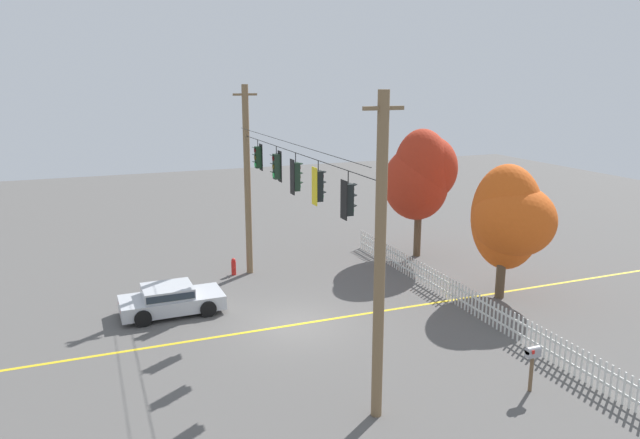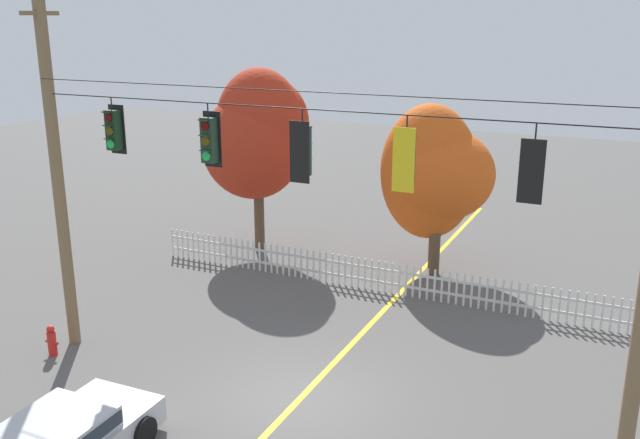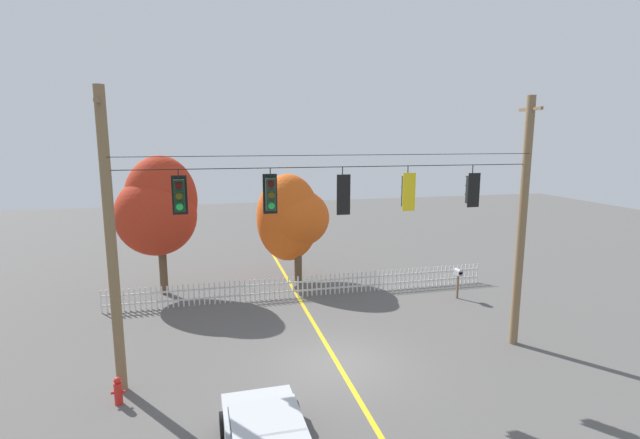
{
  "view_description": "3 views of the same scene",
  "coord_description": "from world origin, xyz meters",
  "px_view_note": "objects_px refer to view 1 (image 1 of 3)",
  "views": [
    {
      "loc": [
        19.86,
        -6.89,
        9.06
      ],
      "look_at": [
        -0.11,
        1.01,
        3.97
      ],
      "focal_mm": 33.56,
      "sensor_mm": 36.0,
      "label": 1
    },
    {
      "loc": [
        6.33,
        -12.3,
        8.24
      ],
      "look_at": [
        -0.27,
        1.64,
        3.74
      ],
      "focal_mm": 38.91,
      "sensor_mm": 36.0,
      "label": 2
    },
    {
      "loc": [
        -3.99,
        -13.75,
        7.37
      ],
      "look_at": [
        -0.18,
        1.74,
        4.58
      ],
      "focal_mm": 26.03,
      "sensor_mm": 36.0,
      "label": 3
    }
  ],
  "objects_px": {
    "parked_car": "(171,299)",
    "traffic_signal_northbound_primary": "(295,177)",
    "traffic_signal_northbound_secondary": "(318,186)",
    "autumn_maple_mid": "(510,219)",
    "roadside_mailbox": "(533,355)",
    "autumn_maple_near_fence": "(421,175)",
    "traffic_signal_westbound_side": "(258,157)",
    "traffic_signal_eastbound_side": "(348,199)",
    "traffic_signal_southbound_primary": "(277,166)",
    "fire_hydrant": "(234,267)"
  },
  "relations": [
    {
      "from": "parked_car",
      "to": "traffic_signal_northbound_primary",
      "type": "bearing_deg",
      "value": 54.59
    },
    {
      "from": "traffic_signal_northbound_primary",
      "to": "traffic_signal_northbound_secondary",
      "type": "height_order",
      "value": "same"
    },
    {
      "from": "traffic_signal_northbound_secondary",
      "to": "traffic_signal_eastbound_side",
      "type": "height_order",
      "value": "same"
    },
    {
      "from": "traffic_signal_northbound_primary",
      "to": "parked_car",
      "type": "distance_m",
      "value": 7.23
    },
    {
      "from": "traffic_signal_eastbound_side",
      "to": "autumn_maple_mid",
      "type": "height_order",
      "value": "traffic_signal_eastbound_side"
    },
    {
      "from": "autumn_maple_mid",
      "to": "roadside_mailbox",
      "type": "bearing_deg",
      "value": -33.35
    },
    {
      "from": "traffic_signal_eastbound_side",
      "to": "autumn_maple_mid",
      "type": "relative_size",
      "value": 0.25
    },
    {
      "from": "traffic_signal_southbound_primary",
      "to": "traffic_signal_eastbound_side",
      "type": "xyz_separation_m",
      "value": [
        6.74,
        -0.02,
        -0.04
      ]
    },
    {
      "from": "parked_car",
      "to": "roadside_mailbox",
      "type": "xyz_separation_m",
      "value": [
        10.07,
        9.04,
        0.56
      ]
    },
    {
      "from": "traffic_signal_northbound_secondary",
      "to": "fire_hydrant",
      "type": "distance_m",
      "value": 10.4
    },
    {
      "from": "traffic_signal_eastbound_side",
      "to": "parked_car",
      "type": "xyz_separation_m",
      "value": [
        -7.49,
        -4.21,
        -5.08
      ]
    },
    {
      "from": "autumn_maple_near_fence",
      "to": "traffic_signal_northbound_primary",
      "type": "bearing_deg",
      "value": -55.03
    },
    {
      "from": "traffic_signal_southbound_primary",
      "to": "roadside_mailbox",
      "type": "height_order",
      "value": "traffic_signal_southbound_primary"
    },
    {
      "from": "traffic_signal_westbound_side",
      "to": "traffic_signal_eastbound_side",
      "type": "relative_size",
      "value": 0.94
    },
    {
      "from": "autumn_maple_mid",
      "to": "fire_hydrant",
      "type": "bearing_deg",
      "value": -123.86
    },
    {
      "from": "traffic_signal_northbound_primary",
      "to": "autumn_maple_near_fence",
      "type": "distance_m",
      "value": 10.99
    },
    {
      "from": "traffic_signal_northbound_primary",
      "to": "fire_hydrant",
      "type": "distance_m",
      "value": 8.59
    },
    {
      "from": "traffic_signal_westbound_side",
      "to": "parked_car",
      "type": "bearing_deg",
      "value": -66.13
    },
    {
      "from": "traffic_signal_northbound_secondary",
      "to": "parked_car",
      "type": "relative_size",
      "value": 0.36
    },
    {
      "from": "traffic_signal_eastbound_side",
      "to": "fire_hydrant",
      "type": "relative_size",
      "value": 1.72
    },
    {
      "from": "autumn_maple_mid",
      "to": "traffic_signal_southbound_primary",
      "type": "bearing_deg",
      "value": -104.01
    },
    {
      "from": "traffic_signal_northbound_secondary",
      "to": "roadside_mailbox",
      "type": "height_order",
      "value": "traffic_signal_northbound_secondary"
    },
    {
      "from": "autumn_maple_near_fence",
      "to": "fire_hydrant",
      "type": "bearing_deg",
      "value": -92.92
    },
    {
      "from": "traffic_signal_eastbound_side",
      "to": "roadside_mailbox",
      "type": "xyz_separation_m",
      "value": [
        2.57,
        4.83,
        -4.52
      ]
    },
    {
      "from": "fire_hydrant",
      "to": "autumn_maple_near_fence",
      "type": "bearing_deg",
      "value": 87.08
    },
    {
      "from": "roadside_mailbox",
      "to": "traffic_signal_westbound_side",
      "type": "bearing_deg",
      "value": -158.03
    },
    {
      "from": "fire_hydrant",
      "to": "traffic_signal_westbound_side",
      "type": "bearing_deg",
      "value": 23.06
    },
    {
      "from": "traffic_signal_northbound_secondary",
      "to": "roadside_mailbox",
      "type": "relative_size",
      "value": 1.01
    },
    {
      "from": "autumn_maple_near_fence",
      "to": "autumn_maple_mid",
      "type": "xyz_separation_m",
      "value": [
        6.35,
        0.49,
        -0.91
      ]
    },
    {
      "from": "parked_car",
      "to": "roadside_mailbox",
      "type": "height_order",
      "value": "roadside_mailbox"
    },
    {
      "from": "traffic_signal_southbound_primary",
      "to": "parked_car",
      "type": "xyz_separation_m",
      "value": [
        -0.75,
        -4.23,
        -5.12
      ]
    },
    {
      "from": "traffic_signal_southbound_primary",
      "to": "autumn_maple_mid",
      "type": "height_order",
      "value": "traffic_signal_southbound_primary"
    },
    {
      "from": "traffic_signal_northbound_secondary",
      "to": "autumn_maple_mid",
      "type": "distance_m",
      "value": 9.93
    },
    {
      "from": "traffic_signal_eastbound_side",
      "to": "parked_car",
      "type": "relative_size",
      "value": 0.35
    },
    {
      "from": "traffic_signal_northbound_primary",
      "to": "fire_hydrant",
      "type": "xyz_separation_m",
      "value": [
        -6.74,
        -0.78,
        -5.26
      ]
    },
    {
      "from": "traffic_signal_eastbound_side",
      "to": "traffic_signal_westbound_side",
      "type": "bearing_deg",
      "value": 179.89
    },
    {
      "from": "traffic_signal_westbound_side",
      "to": "autumn_maple_mid",
      "type": "height_order",
      "value": "traffic_signal_westbound_side"
    },
    {
      "from": "traffic_signal_westbound_side",
      "to": "parked_car",
      "type": "height_order",
      "value": "traffic_signal_westbound_side"
    },
    {
      "from": "traffic_signal_eastbound_side",
      "to": "autumn_maple_near_fence",
      "type": "xyz_separation_m",
      "value": [
        -10.75,
        8.93,
        -1.44
      ]
    },
    {
      "from": "traffic_signal_southbound_primary",
      "to": "traffic_signal_northbound_secondary",
      "type": "height_order",
      "value": "same"
    },
    {
      "from": "autumn_maple_mid",
      "to": "parked_car",
      "type": "bearing_deg",
      "value": -102.8
    },
    {
      "from": "roadside_mailbox",
      "to": "fire_hydrant",
      "type": "bearing_deg",
      "value": -157.88
    },
    {
      "from": "autumn_maple_mid",
      "to": "parked_car",
      "type": "relative_size",
      "value": 1.4
    },
    {
      "from": "traffic_signal_northbound_primary",
      "to": "traffic_signal_northbound_secondary",
      "type": "distance_m",
      "value": 2.18
    },
    {
      "from": "traffic_signal_southbound_primary",
      "to": "traffic_signal_northbound_primary",
      "type": "relative_size",
      "value": 0.95
    },
    {
      "from": "traffic_signal_northbound_secondary",
      "to": "traffic_signal_northbound_primary",
      "type": "bearing_deg",
      "value": -180.0
    },
    {
      "from": "parked_car",
      "to": "fire_hydrant",
      "type": "bearing_deg",
      "value": 137.57
    },
    {
      "from": "autumn_maple_near_fence",
      "to": "traffic_signal_westbound_side",
      "type": "bearing_deg",
      "value": -81.17
    },
    {
      "from": "traffic_signal_eastbound_side",
      "to": "autumn_maple_near_fence",
      "type": "relative_size",
      "value": 0.21
    },
    {
      "from": "traffic_signal_southbound_primary",
      "to": "autumn_maple_mid",
      "type": "xyz_separation_m",
      "value": [
        2.35,
        9.4,
        -2.38
      ]
    }
  ]
}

